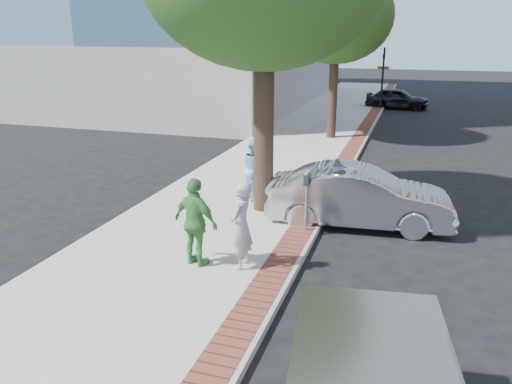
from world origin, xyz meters
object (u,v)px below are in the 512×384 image
at_px(person_officer, 255,169).
at_px(bg_car, 397,98).
at_px(parking_meter, 307,188).
at_px(person_green, 196,222).
at_px(person_gray, 241,226).
at_px(sedan_silver, 359,197).

height_order(person_officer, bg_car, person_officer).
xyz_separation_m(parking_meter, person_green, (-1.72, -2.48, -0.14)).
relative_size(person_officer, bg_car, 0.44).
bearing_deg(person_green, person_gray, -151.77).
height_order(parking_meter, sedan_silver, parking_meter).
bearing_deg(parking_meter, bg_car, 87.41).
distance_m(person_officer, bg_car, 20.52).
height_order(parking_meter, person_officer, person_officer).
bearing_deg(sedan_silver, person_gray, 145.20).
bearing_deg(bg_car, sedan_silver, -177.51).
bearing_deg(person_officer, sedan_silver, -140.80).
height_order(person_gray, person_green, person_green).
bearing_deg(bg_car, parking_meter, 179.66).
relative_size(person_green, bg_car, 0.47).
bearing_deg(person_green, bg_car, -78.40).
height_order(person_green, sedan_silver, person_green).
distance_m(sedan_silver, bg_car, 21.14).
relative_size(person_officer, person_green, 0.95).
relative_size(parking_meter, sedan_silver, 0.32).
height_order(parking_meter, person_gray, person_gray).
bearing_deg(sedan_silver, person_green, 136.33).
bearing_deg(bg_car, person_green, 175.96).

